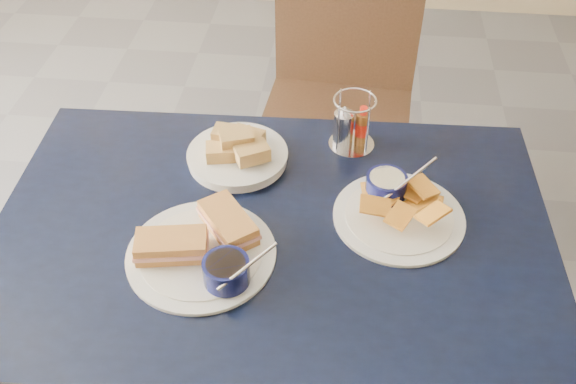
# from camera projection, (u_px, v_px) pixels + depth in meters

# --- Properties ---
(dining_table) EXTENTS (1.21, 0.83, 0.75)m
(dining_table) POSITION_uv_depth(u_px,v_px,m) (272.00, 250.00, 1.39)
(dining_table) COLOR black
(dining_table) RESTS_ON ground
(chair_far) EXTENTS (0.50, 0.48, 0.99)m
(chair_far) POSITION_uv_depth(u_px,v_px,m) (339.00, 81.00, 2.09)
(chair_far) COLOR black
(chair_far) RESTS_ON ground
(sandwich_plate) EXTENTS (0.32, 0.30, 0.12)m
(sandwich_plate) POSITION_uv_depth(u_px,v_px,m) (205.00, 248.00, 1.27)
(sandwich_plate) COLOR white
(sandwich_plate) RESTS_ON dining_table
(plantain_plate) EXTENTS (0.28, 0.28, 0.12)m
(plantain_plate) POSITION_uv_depth(u_px,v_px,m) (396.00, 205.00, 1.37)
(plantain_plate) COLOR white
(plantain_plate) RESTS_ON dining_table
(bread_basket) EXTENTS (0.23, 0.23, 0.08)m
(bread_basket) POSITION_uv_depth(u_px,v_px,m) (238.00, 152.00, 1.49)
(bread_basket) COLOR white
(bread_basket) RESTS_ON dining_table
(condiment_caddy) EXTENTS (0.11, 0.11, 0.14)m
(condiment_caddy) POSITION_uv_depth(u_px,v_px,m) (351.00, 126.00, 1.52)
(condiment_caddy) COLOR silver
(condiment_caddy) RESTS_ON dining_table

